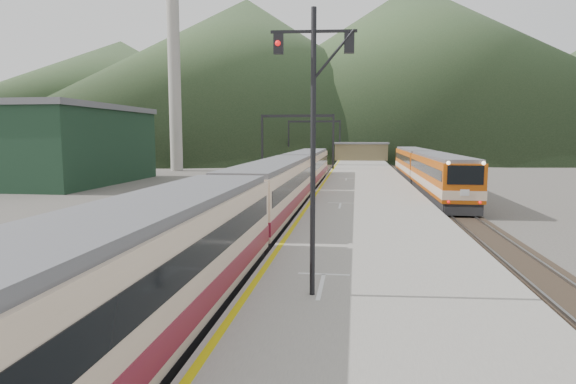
# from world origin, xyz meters

# --- Properties ---
(track_main) EXTENTS (2.60, 200.00, 0.23)m
(track_main) POSITION_xyz_m (0.00, 40.00, 0.07)
(track_main) COLOR black
(track_main) RESTS_ON ground
(track_far) EXTENTS (2.60, 200.00, 0.23)m
(track_far) POSITION_xyz_m (-5.00, 40.00, 0.07)
(track_far) COLOR black
(track_far) RESTS_ON ground
(track_second) EXTENTS (2.60, 200.00, 0.23)m
(track_second) POSITION_xyz_m (11.50, 40.00, 0.07)
(track_second) COLOR black
(track_second) RESTS_ON ground
(platform) EXTENTS (8.00, 100.00, 1.00)m
(platform) POSITION_xyz_m (5.60, 38.00, 0.50)
(platform) COLOR gray
(platform) RESTS_ON ground
(gantry_near) EXTENTS (9.55, 0.25, 8.00)m
(gantry_near) POSITION_xyz_m (-2.85, 55.00, 5.59)
(gantry_near) COLOR black
(gantry_near) RESTS_ON ground
(gantry_far) EXTENTS (9.55, 0.25, 8.00)m
(gantry_far) POSITION_xyz_m (-2.85, 80.00, 5.59)
(gantry_far) COLOR black
(gantry_far) RESTS_ON ground
(warehouse) EXTENTS (14.50, 20.50, 8.60)m
(warehouse) POSITION_xyz_m (-28.00, 42.00, 4.32)
(warehouse) COLOR black
(warehouse) RESTS_ON ground
(smokestack) EXTENTS (1.80, 1.80, 30.00)m
(smokestack) POSITION_xyz_m (-22.00, 62.00, 15.00)
(smokestack) COLOR #9E998E
(smokestack) RESTS_ON ground
(station_shed) EXTENTS (9.40, 4.40, 3.10)m
(station_shed) POSITION_xyz_m (5.60, 78.00, 2.57)
(station_shed) COLOR brown
(station_shed) RESTS_ON platform
(hill_a) EXTENTS (180.00, 180.00, 60.00)m
(hill_a) POSITION_xyz_m (-40.00, 190.00, 30.00)
(hill_a) COLOR #283F21
(hill_a) RESTS_ON ground
(hill_b) EXTENTS (220.00, 220.00, 75.00)m
(hill_b) POSITION_xyz_m (30.00, 230.00, 37.50)
(hill_b) COLOR #283F21
(hill_b) RESTS_ON ground
(hill_d) EXTENTS (200.00, 200.00, 55.00)m
(hill_d) POSITION_xyz_m (-120.00, 240.00, 27.50)
(hill_d) COLOR #283F21
(hill_d) RESTS_ON ground
(main_train) EXTENTS (2.79, 57.26, 3.40)m
(main_train) POSITION_xyz_m (0.00, 20.63, 1.93)
(main_train) COLOR beige
(main_train) RESTS_ON track_main
(second_train) EXTENTS (2.68, 36.52, 3.27)m
(second_train) POSITION_xyz_m (11.50, 42.05, 1.86)
(second_train) COLOR #BA4C0A
(second_train) RESTS_ON track_second
(signal_mast) EXTENTS (2.20, 0.33, 7.51)m
(signal_mast) POSITION_xyz_m (3.61, 5.26, 5.55)
(signal_mast) COLOR black
(signal_mast) RESTS_ON platform
(short_signal_b) EXTENTS (0.25, 0.21, 2.27)m
(short_signal_b) POSITION_xyz_m (-2.30, 33.52, 1.46)
(short_signal_b) COLOR black
(short_signal_b) RESTS_ON ground
(short_signal_c) EXTENTS (0.26, 0.21, 2.27)m
(short_signal_c) POSITION_xyz_m (-7.11, 23.09, 1.46)
(short_signal_c) COLOR black
(short_signal_c) RESTS_ON ground
(worker) EXTENTS (0.80, 0.69, 1.85)m
(worker) POSITION_xyz_m (-4.83, 4.62, 0.93)
(worker) COLOR #1D2430
(worker) RESTS_ON ground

